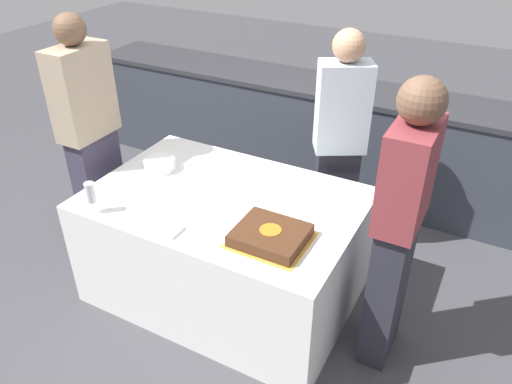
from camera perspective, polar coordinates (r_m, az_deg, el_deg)
The scene contains 11 objects.
ground_plane at distance 3.41m, azimuth -3.26°, elevation -10.98°, with size 14.00×14.00×0.00m, color #424247.
back_counter at distance 4.37m, azimuth 7.58°, elevation 6.51°, with size 4.40×0.58×0.92m.
dining_table at distance 3.17m, azimuth -3.46°, elevation -6.15°, with size 1.60×1.09×0.73m.
cake at distance 2.59m, azimuth 1.66°, elevation -4.97°, with size 0.40×0.36×0.07m.
plate_stack at distance 3.29m, azimuth -10.95°, elevation 3.10°, with size 0.20×0.20×0.07m.
wine_glass at distance 2.91m, azimuth -18.38°, elevation -0.15°, with size 0.06×0.06×0.19m.
side_plate_near_cake at distance 2.85m, azimuth 4.06°, elevation -2.00°, with size 0.22×0.22×0.00m.
utensil_pile at distance 2.72m, azimuth -10.23°, elevation -4.17°, with size 0.16×0.12×0.02m.
person_cutting_cake at distance 3.36m, azimuth 9.48°, elevation 5.26°, with size 0.39×0.34×1.60m.
person_seated_left at distance 3.48m, azimuth -18.33°, elevation 5.67°, with size 0.20×0.39×1.68m.
person_seated_right at distance 2.59m, azimuth 15.95°, elevation -4.04°, with size 0.22×0.40×1.63m.
Camera 1 is at (1.34, -2.11, 2.32)m, focal length 35.00 mm.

